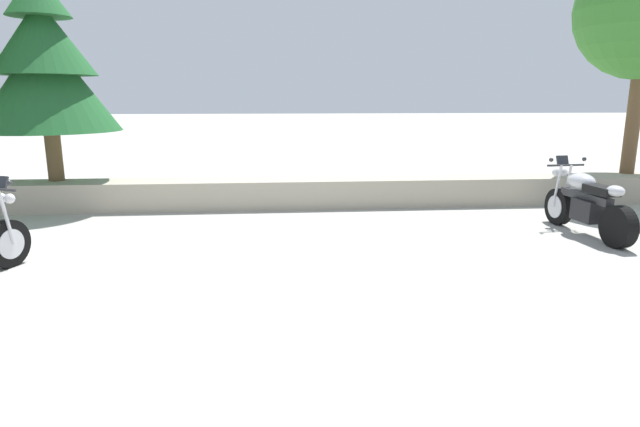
% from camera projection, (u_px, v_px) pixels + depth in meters
% --- Properties ---
extents(ground_plane, '(120.00, 120.00, 0.00)m').
position_uv_depth(ground_plane, '(252.00, 296.00, 5.83)').
color(ground_plane, '#A3A099').
extents(stone_wall, '(36.00, 0.80, 0.55)m').
position_uv_depth(stone_wall, '(262.00, 193.00, 10.44)').
color(stone_wall, '#A89E89').
rests_on(stone_wall, ground).
extents(motorcycle_silver_centre, '(0.67, 2.07, 1.18)m').
position_uv_depth(motorcycle_silver_centre, '(586.00, 205.00, 8.31)').
color(motorcycle_silver_centre, black).
rests_on(motorcycle_silver_centre, ground).
extents(pine_tree_mid_left, '(2.58, 2.58, 3.84)m').
position_uv_depth(pine_tree_mid_left, '(44.00, 65.00, 9.79)').
color(pine_tree_mid_left, brown).
rests_on(pine_tree_mid_left, stone_wall).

